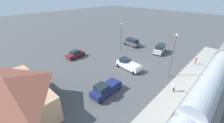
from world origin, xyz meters
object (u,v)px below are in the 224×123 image
at_px(sedan_maroon, 75,54).
at_px(light_pole_near_platform, 173,51).
at_px(station_building, 9,96).
at_px(pedestrian_waiting_far, 196,60).
at_px(suv_silver, 160,49).
at_px(pickup_white, 128,64).
at_px(suv_charcoal, 132,42).
at_px(pickup_navy, 106,89).
at_px(light_pole_lot_center, 121,34).
at_px(pedestrian_on_platform, 174,86).

height_order(sedan_maroon, light_pole_near_platform, light_pole_near_platform).
bearing_deg(light_pole_near_platform, station_building, 63.81).
distance_m(pedestrian_waiting_far, sedan_maroon, 27.48).
distance_m(suv_silver, pickup_white, 12.61).
distance_m(station_building, suv_silver, 32.85).
distance_m(suv_silver, light_pole_near_platform, 12.48).
distance_m(suv_charcoal, sedan_maroon, 16.96).
bearing_deg(pedestrian_waiting_far, suv_silver, -8.33).
bearing_deg(pedestrian_waiting_far, pickup_navy, 69.90).
relative_size(station_building, suv_charcoal, 2.47).
relative_size(pickup_navy, light_pole_lot_center, 0.72).
height_order(pickup_white, sedan_maroon, pickup_white).
relative_size(pedestrian_on_platform, pedestrian_waiting_far, 1.00).
distance_m(light_pole_near_platform, light_pole_lot_center, 15.27).
relative_size(pedestrian_waiting_far, light_pole_near_platform, 0.20).
height_order(pedestrian_waiting_far, pickup_white, pickup_white).
bearing_deg(sedan_maroon, pedestrian_waiting_far, -145.67).
relative_size(suv_silver, light_pole_lot_center, 0.68).
xyz_separation_m(pedestrian_on_platform, pickup_white, (10.10, -1.33, -0.25)).
bearing_deg(pedestrian_on_platform, pickup_white, -7.52).
bearing_deg(pickup_navy, light_pole_near_platform, -113.52).
bearing_deg(suv_silver, pedestrian_waiting_far, 171.67).
bearing_deg(station_building, light_pole_lot_center, -82.11).
xyz_separation_m(station_building, pedestrian_waiting_far, (-13.47, -31.19, -1.55)).
bearing_deg(station_building, suv_silver, -97.93).
xyz_separation_m(pedestrian_waiting_far, pickup_navy, (7.38, 20.16, -0.25)).
relative_size(suv_silver, light_pole_near_platform, 0.62).
bearing_deg(light_pole_lot_center, station_building, 97.89).
bearing_deg(light_pole_near_platform, suv_silver, -55.55).
distance_m(station_building, light_pole_near_platform, 25.48).
bearing_deg(light_pole_lot_center, light_pole_near_platform, 166.55).
bearing_deg(suv_silver, light_pole_near_platform, 124.45).
distance_m(station_building, pickup_navy, 12.72).
bearing_deg(suv_charcoal, light_pole_lot_center, 93.53).
bearing_deg(suv_charcoal, pickup_navy, 115.86).
bearing_deg(station_building, light_pole_near_platform, -116.19).
relative_size(station_building, pickup_white, 2.28).
bearing_deg(suv_charcoal, light_pole_near_platform, 149.20).
bearing_deg(suv_silver, pickup_white, 86.22).
bearing_deg(pedestrian_waiting_far, pedestrian_on_platform, 91.52).
bearing_deg(suv_silver, pickup_navy, 94.16).
relative_size(station_building, sedan_maroon, 2.75).
height_order(pedestrian_waiting_far, suv_charcoal, suv_charcoal).
distance_m(suv_silver, light_pole_lot_center, 10.87).
xyz_separation_m(suv_charcoal, suv_silver, (-8.51, -0.68, 0.00)).
xyz_separation_m(pedestrian_on_platform, sedan_maroon, (23.02, 2.89, -0.40)).
height_order(pedestrian_on_platform, light_pole_near_platform, light_pole_near_platform).
relative_size(pickup_white, sedan_maroon, 1.20).
height_order(suv_charcoal, suv_silver, same).
distance_m(pedestrian_on_platform, suv_silver, 16.72).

